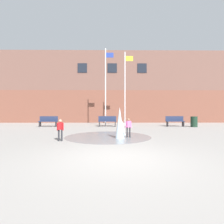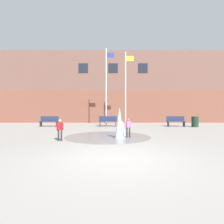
{
  "view_description": "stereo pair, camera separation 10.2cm",
  "coord_description": "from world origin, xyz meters",
  "px_view_note": "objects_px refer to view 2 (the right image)",
  "views": [
    {
      "loc": [
        -0.23,
        -5.09,
        1.36
      ],
      "look_at": [
        -0.11,
        7.26,
        1.3
      ],
      "focal_mm": 28.0,
      "sensor_mm": 36.0,
      "label": 1
    },
    {
      "loc": [
        -0.13,
        -5.09,
        1.36
      ],
      "look_at": [
        -0.11,
        7.26,
        1.3
      ],
      "focal_mm": 28.0,
      "sensor_mm": 36.0,
      "label": 2
    }
  ],
  "objects_px": {
    "park_bench_under_left_flagpole": "(108,121)",
    "flagpole_right": "(126,86)",
    "park_bench_left_of_flagpoles": "(49,121)",
    "trash_can": "(195,122)",
    "flagpole_left": "(106,85)",
    "park_bench_far_right": "(175,121)",
    "child_in_fountain": "(60,128)",
    "child_running": "(128,126)"
  },
  "relations": [
    {
      "from": "park_bench_under_left_flagpole",
      "to": "park_bench_far_right",
      "type": "relative_size",
      "value": 1.0
    },
    {
      "from": "child_in_fountain",
      "to": "flagpole_left",
      "type": "bearing_deg",
      "value": -177.17
    },
    {
      "from": "park_bench_far_right",
      "to": "park_bench_under_left_flagpole",
      "type": "bearing_deg",
      "value": 179.7
    },
    {
      "from": "park_bench_left_of_flagpoles",
      "to": "child_running",
      "type": "distance_m",
      "value": 8.94
    },
    {
      "from": "park_bench_left_of_flagpoles",
      "to": "child_running",
      "type": "relative_size",
      "value": 1.62
    },
    {
      "from": "flagpole_left",
      "to": "child_running",
      "type": "bearing_deg",
      "value": -79.29
    },
    {
      "from": "park_bench_under_left_flagpole",
      "to": "flagpole_right",
      "type": "height_order",
      "value": "flagpole_right"
    },
    {
      "from": "child_running",
      "to": "flagpole_right",
      "type": "height_order",
      "value": "flagpole_right"
    },
    {
      "from": "park_bench_far_right",
      "to": "child_in_fountain",
      "type": "xyz_separation_m",
      "value": [
        -8.04,
        -7.52,
        0.1
      ]
    },
    {
      "from": "flagpole_right",
      "to": "flagpole_left",
      "type": "bearing_deg",
      "value": 180.0
    },
    {
      "from": "child_running",
      "to": "flagpole_left",
      "type": "distance_m",
      "value": 8.01
    },
    {
      "from": "park_bench_left_of_flagpoles",
      "to": "flagpole_left",
      "type": "relative_size",
      "value": 0.22
    },
    {
      "from": "trash_can",
      "to": "flagpole_right",
      "type": "bearing_deg",
      "value": 167.71
    },
    {
      "from": "park_bench_far_right",
      "to": "child_in_fountain",
      "type": "relative_size",
      "value": 1.62
    },
    {
      "from": "park_bench_left_of_flagpoles",
      "to": "trash_can",
      "type": "height_order",
      "value": "park_bench_left_of_flagpoles"
    },
    {
      "from": "park_bench_far_right",
      "to": "flagpole_right",
      "type": "distance_m",
      "value": 5.47
    },
    {
      "from": "park_bench_under_left_flagpole",
      "to": "child_in_fountain",
      "type": "relative_size",
      "value": 1.62
    },
    {
      "from": "flagpole_right",
      "to": "park_bench_under_left_flagpole",
      "type": "bearing_deg",
      "value": -155.6
    },
    {
      "from": "park_bench_under_left_flagpole",
      "to": "flagpole_right",
      "type": "relative_size",
      "value": 0.23
    },
    {
      "from": "flagpole_right",
      "to": "trash_can",
      "type": "bearing_deg",
      "value": -12.29
    },
    {
      "from": "park_bench_far_right",
      "to": "trash_can",
      "type": "xyz_separation_m",
      "value": [
        1.47,
        -0.49,
        -0.03
      ]
    },
    {
      "from": "flagpole_left",
      "to": "trash_can",
      "type": "bearing_deg",
      "value": -9.44
    },
    {
      "from": "park_bench_far_right",
      "to": "child_in_fountain",
      "type": "bearing_deg",
      "value": -136.94
    },
    {
      "from": "child_in_fountain",
      "to": "flagpole_right",
      "type": "height_order",
      "value": "flagpole_right"
    },
    {
      "from": "park_bench_far_right",
      "to": "flagpole_left",
      "type": "xyz_separation_m",
      "value": [
        -6.18,
        0.78,
        3.36
      ]
    },
    {
      "from": "park_bench_left_of_flagpoles",
      "to": "park_bench_far_right",
      "type": "relative_size",
      "value": 1.0
    },
    {
      "from": "child_running",
      "to": "trash_can",
      "type": "xyz_separation_m",
      "value": [
        6.29,
        5.92,
        -0.13
      ]
    },
    {
      "from": "park_bench_left_of_flagpoles",
      "to": "trash_can",
      "type": "relative_size",
      "value": 1.78
    },
    {
      "from": "park_bench_under_left_flagpole",
      "to": "flagpole_right",
      "type": "distance_m",
      "value": 3.68
    },
    {
      "from": "park_bench_left_of_flagpoles",
      "to": "park_bench_far_right",
      "type": "bearing_deg",
      "value": 0.73
    },
    {
      "from": "trash_can",
      "to": "park_bench_left_of_flagpoles",
      "type": "bearing_deg",
      "value": 178.45
    },
    {
      "from": "flagpole_left",
      "to": "trash_can",
      "type": "height_order",
      "value": "flagpole_left"
    },
    {
      "from": "park_bench_under_left_flagpole",
      "to": "park_bench_far_right",
      "type": "bearing_deg",
      "value": -0.3
    },
    {
      "from": "park_bench_left_of_flagpoles",
      "to": "park_bench_under_left_flagpole",
      "type": "bearing_deg",
      "value": 1.94
    },
    {
      "from": "park_bench_left_of_flagpoles",
      "to": "flagpole_right",
      "type": "xyz_separation_m",
      "value": [
        6.83,
        0.93,
        3.2
      ]
    },
    {
      "from": "child_running",
      "to": "park_bench_under_left_flagpole",
      "type": "bearing_deg",
      "value": -107.17
    },
    {
      "from": "park_bench_far_right",
      "to": "trash_can",
      "type": "distance_m",
      "value": 1.55
    },
    {
      "from": "park_bench_left_of_flagpoles",
      "to": "trash_can",
      "type": "bearing_deg",
      "value": -1.55
    },
    {
      "from": "park_bench_under_left_flagpole",
      "to": "park_bench_left_of_flagpoles",
      "type": "bearing_deg",
      "value": -178.06
    },
    {
      "from": "park_bench_far_right",
      "to": "flagpole_right",
      "type": "bearing_deg",
      "value": 169.81
    },
    {
      "from": "flagpole_left",
      "to": "trash_can",
      "type": "xyz_separation_m",
      "value": [
        7.65,
        -1.27,
        -3.39
      ]
    },
    {
      "from": "park_bench_under_left_flagpole",
      "to": "flagpole_right",
      "type": "bearing_deg",
      "value": 24.4
    }
  ]
}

